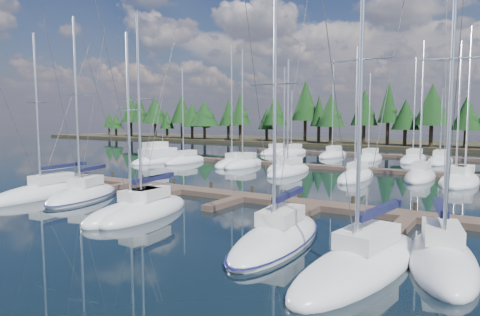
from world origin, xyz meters
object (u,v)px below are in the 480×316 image
Objects in this scene: front_sailboat_5 at (362,264)px; front_sailboat_0 at (47,192)px; front_sailboat_2 at (136,212)px; front_sailboat_4 at (278,238)px; motor_yacht_left at (158,159)px; front_sailboat_3 at (146,210)px; main_dock at (241,198)px; front_sailboat_6 at (442,259)px; front_sailboat_1 at (83,195)px.

front_sailboat_0 is at bearing 173.16° from front_sailboat_5.
front_sailboat_2 is 0.79× the size of front_sailboat_5.
motor_yacht_left is (-31.93, 25.36, 0.23)m from front_sailboat_4.
front_sailboat_0 is at bearing -66.32° from motor_yacht_left.
front_sailboat_3 is 0.87× the size of front_sailboat_5.
main_dock is 2.83× the size of front_sailboat_6.
main_dock is at bearing 131.71° from front_sailboat_4.
motor_yacht_left is (-21.67, 24.94, 0.23)m from front_sailboat_2.
front_sailboat_0 is (-14.15, -6.63, 0.08)m from main_dock.
front_sailboat_6 is (17.57, 0.52, 0.02)m from front_sailboat_2.
front_sailboat_2 is at bearing -14.11° from front_sailboat_1.
main_dock is 4.62× the size of motor_yacht_left.
front_sailboat_5 is (4.64, -1.48, 0.01)m from front_sailboat_4.
main_dock is 3.27× the size of front_sailboat_0.
front_sailboat_5 is (22.62, -3.84, 0.00)m from front_sailboat_1.
front_sailboat_3 is 1.40× the size of motor_yacht_left.
front_sailboat_6 reaches higher than front_sailboat_3.
motor_yacht_left is (-10.39, 23.70, 0.23)m from front_sailboat_0.
front_sailboat_1 reaches higher than front_sailboat_4.
front_sailboat_5 is at bearing -17.68° from front_sailboat_4.
front_sailboat_2 reaches higher than motor_yacht_left.
front_sailboat_4 reaches higher than front_sailboat_0.
main_dock is at bearing 140.91° from front_sailboat_5.
front_sailboat_3 is at bearing 179.46° from front_sailboat_6.
front_sailboat_2 is at bearing -6.28° from front_sailboat_0.
front_sailboat_0 is 0.86× the size of front_sailboat_6.
front_sailboat_4 is at bearing -172.69° from front_sailboat_6.
front_sailboat_5 is (12.03, -9.77, 0.09)m from main_dock.
front_sailboat_6 is 46.23m from motor_yacht_left.
front_sailboat_3 is at bearing -2.79° from front_sailboat_0.
front_sailboat_3 is (-2.72, -7.19, 0.08)m from main_dock.
front_sailboat_4 is (10.26, -0.42, -0.00)m from front_sailboat_2.
front_sailboat_5 is 45.36m from motor_yacht_left.
front_sailboat_2 is at bearing -110.00° from main_dock.
front_sailboat_0 is at bearing 177.21° from front_sailboat_3.
front_sailboat_4 is (21.54, -1.66, -0.00)m from front_sailboat_0.
front_sailboat_2 is (11.28, -1.24, 0.00)m from front_sailboat_0.
front_sailboat_1 is (-10.58, -5.94, 0.08)m from main_dock.
front_sailboat_1 is at bearing -58.75° from motor_yacht_left.
motor_yacht_left is at bearing 141.55° from front_sailboat_4.
front_sailboat_0 is 21.60m from front_sailboat_4.
main_dock is 3.06× the size of front_sailboat_1.
front_sailboat_1 is at bearing 172.53° from front_sailboat_4.
front_sailboat_4 is at bearing 162.32° from front_sailboat_5.
front_sailboat_5 reaches higher than front_sailboat_0.
front_sailboat_4 is (10.11, -1.10, -0.00)m from front_sailboat_3.
front_sailboat_4 is 0.91× the size of front_sailboat_6.
front_sailboat_2 is 33.04m from motor_yacht_left.
front_sailboat_5 is at bearing -7.26° from front_sailboat_2.
front_sailboat_0 reaches higher than front_sailboat_3.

